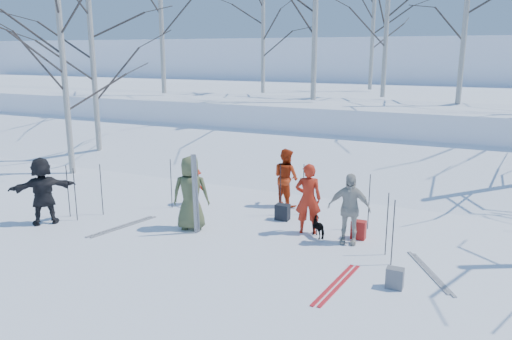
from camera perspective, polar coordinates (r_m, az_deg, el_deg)
The scene contains 36 objects.
ground at distance 11.26m, azimuth -3.24°, elevation -8.07°, with size 120.00×120.00×0.00m, color white.
snow_ramp at distance 17.43m, azimuth 7.60°, elevation 0.13°, with size 70.00×9.50×1.40m, color white.
snow_plateau at distance 26.88m, azimuth 14.08°, elevation 6.36°, with size 70.00×18.00×2.20m, color white.
far_hill at distance 47.54m, azimuth 19.09°, elevation 10.15°, with size 90.00×30.00×6.00m, color white.
skier_olive_center at distance 11.81m, azimuth -7.47°, elevation -2.61°, with size 0.86×0.56×1.77m, color #4C5533.
skier_red_north at distance 11.52m, azimuth 5.98°, elevation -3.28°, with size 0.60×0.39×1.65m, color #AE2110.
skier_redor_behind at distance 13.54m, azimuth 3.45°, elevation -0.84°, with size 0.77×0.60×1.58m, color #B12E0D.
skier_red_seated at distance 13.76m, azimuth -7.00°, elevation -1.89°, with size 0.66×0.38×1.02m, color #AE2110.
skier_cream_east at distance 11.05m, azimuth 10.58°, elevation -4.36°, with size 0.93×0.39×1.58m, color beige.
skier_grey_west at distance 13.12m, azimuth -23.19°, elevation -2.19°, with size 1.55×0.49×1.67m, color black.
dog at distance 11.48m, azimuth 7.28°, elevation -6.46°, with size 0.26×0.56×0.47m, color black.
upright_ski_left at distance 11.41m, azimuth -7.07°, elevation -2.81°, with size 0.07×0.02×1.90m, color silver.
upright_ski_right at distance 11.45m, azimuth -6.81°, elevation -2.75°, with size 0.07×0.02×1.90m, color silver.
ski_pair_a at distance 9.37m, azimuth 9.21°, elevation -12.78°, with size 0.41×1.91×0.02m, color red, non-canonical shape.
ski_pair_b at distance 12.50m, azimuth -15.01°, elevation -6.25°, with size 0.64×1.89×0.02m, color silver, non-canonical shape.
ski_pair_c at distance 10.26m, azimuth 19.24°, elevation -11.00°, with size 1.09×1.76×0.02m, color silver, non-canonical shape.
ski_pole_a at distance 13.12m, azimuth -19.96°, elevation -2.66°, with size 0.02×0.02×1.34m, color black.
ski_pole_b at distance 13.53m, azimuth -9.67°, elevation -1.55°, with size 0.02×0.02×1.34m, color black.
ski_pole_c at distance 13.48m, azimuth -20.69°, elevation -2.30°, with size 0.02×0.02×1.34m, color black.
ski_pole_d at distance 10.16m, azimuth 15.38°, elevation -6.94°, with size 0.02×0.02×1.34m, color black.
ski_pole_e at distance 10.61m, azimuth 14.74°, elevation -6.02°, with size 0.02×0.02×1.34m, color black.
ski_pole_f at distance 12.84m, azimuth 5.44°, elevation -2.23°, with size 0.02×0.02×1.34m, color black.
ski_pole_g at distance 12.71m, azimuth 2.80°, elevation -2.34°, with size 0.02×0.02×1.34m, color black.
ski_pole_h at distance 12.04m, azimuth 12.78°, elevation -3.58°, with size 0.02×0.02×1.34m, color black.
ski_pole_i at distance 13.36m, azimuth -17.25°, elevation -2.16°, with size 0.02×0.02×1.34m, color black.
backpack_red at distance 11.52m, azimuth 11.63°, elevation -6.70°, with size 0.32×0.22×0.42m, color #A91F1A.
backpack_grey at distance 9.40m, azimuth 15.57°, elevation -11.83°, with size 0.30×0.20×0.38m, color slate.
backpack_dark at distance 12.53m, azimuth 3.05°, elevation -4.84°, with size 0.34×0.24×0.40m, color black.
birch_plateau_b at distance 23.80m, azimuth 0.81°, elevation 14.57°, with size 3.95×3.95×4.79m, color silver, non-canonical shape.
birch_plateau_c at distance 22.30m, azimuth 14.70°, elevation 15.74°, with size 4.78×4.78×5.97m, color silver, non-canonical shape.
birch_plateau_d at distance 24.05m, azimuth -10.83°, elevation 17.52°, with size 5.83×5.83×7.47m, color silver, non-canonical shape.
birch_plateau_e at distance 20.51m, azimuth 6.81°, elevation 17.99°, with size 5.62×5.62×7.17m, color silver, non-canonical shape.
birch_plateau_f at distance 26.62m, azimuth 13.21°, elevation 15.23°, with size 4.68×4.68×5.83m, color silver, non-canonical shape.
birch_plateau_h at distance 20.54m, azimuth 22.88°, elevation 16.11°, with size 5.14×5.14×6.48m, color silver, non-canonical shape.
birch_edge_a at distance 18.00m, azimuth -21.01°, elevation 9.29°, with size 4.93×4.93×6.19m, color silver, non-canonical shape.
birch_edge_d at distance 19.92m, azimuth -18.04°, elevation 10.24°, with size 5.13×5.13×6.48m, color silver, non-canonical shape.
Camera 1 is at (4.96, -9.23, 4.12)m, focal length 35.00 mm.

